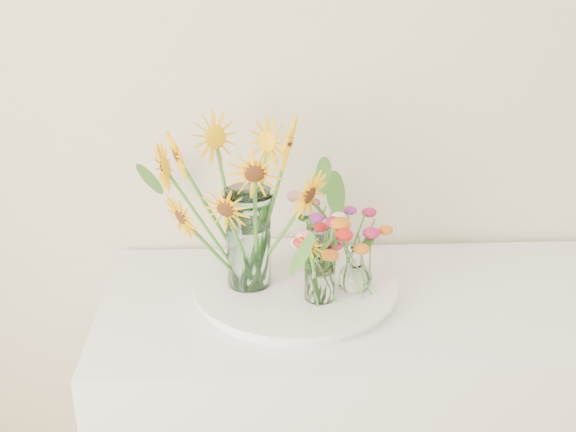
# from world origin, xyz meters

# --- Properties ---
(tray) EXTENTS (0.48, 0.48, 0.02)m
(tray) POSITION_xyz_m (-0.44, 1.97, 0.91)
(tray) COLOR white
(tray) RESTS_ON counter
(mason_jar) EXTENTS (0.13, 0.13, 0.25)m
(mason_jar) POSITION_xyz_m (-0.56, 1.97, 1.05)
(mason_jar) COLOR silver
(mason_jar) RESTS_ON tray
(sunflower_bouquet) EXTENTS (0.75, 0.75, 0.44)m
(sunflower_bouquet) POSITION_xyz_m (-0.56, 1.97, 1.14)
(sunflower_bouquet) COLOR #FFB605
(sunflower_bouquet) RESTS_ON tray
(small_vase_a) EXTENTS (0.08, 0.08, 0.12)m
(small_vase_a) POSITION_xyz_m (-0.39, 1.89, 0.99)
(small_vase_a) COLOR white
(small_vase_a) RESTS_ON tray
(wildflower_posy_a) EXTENTS (0.18, 0.18, 0.21)m
(wildflower_posy_a) POSITION_xyz_m (-0.39, 1.89, 1.03)
(wildflower_posy_a) COLOR #CC6511
(wildflower_posy_a) RESTS_ON tray
(small_vase_b) EXTENTS (0.09, 0.09, 0.12)m
(small_vase_b) POSITION_xyz_m (-0.30, 1.93, 0.98)
(small_vase_b) COLOR white
(small_vase_b) RESTS_ON tray
(wildflower_posy_b) EXTENTS (0.21, 0.21, 0.21)m
(wildflower_posy_b) POSITION_xyz_m (-0.30, 1.93, 1.03)
(wildflower_posy_b) COLOR #CC6511
(wildflower_posy_b) RESTS_ON tray
(small_vase_c) EXTENTS (0.08, 0.08, 0.10)m
(small_vase_c) POSITION_xyz_m (-0.38, 2.08, 0.98)
(small_vase_c) COLOR white
(small_vase_c) RESTS_ON tray
(wildflower_posy_c) EXTENTS (0.19, 0.19, 0.19)m
(wildflower_posy_c) POSITION_xyz_m (-0.38, 2.08, 1.02)
(wildflower_posy_c) COLOR #CC6511
(wildflower_posy_c) RESTS_ON tray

